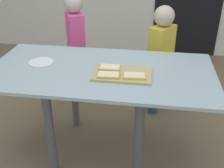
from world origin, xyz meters
TOP-DOWN VIEW (x-y plane):
  - ground_plane at (0.00, 0.00)m, footprint 16.00×16.00m
  - dining_table at (0.00, 0.00)m, footprint 1.58×0.80m
  - cutting_board at (0.16, -0.06)m, footprint 0.39×0.25m
  - pizza_slice_far_left at (0.07, -0.01)m, footprint 0.15×0.09m
  - pizza_slice_near_left at (0.08, -0.12)m, footprint 0.15×0.10m
  - pizza_slice_near_right at (0.25, -0.11)m, footprint 0.15×0.10m
  - plate_white_left at (-0.45, 0.04)m, footprint 0.18×0.18m
  - child_left at (-0.40, 0.78)m, footprint 0.23×0.28m
  - child_right at (0.43, 0.67)m, footprint 0.25×0.28m

SIDE VIEW (x-z plane):
  - ground_plane at x=0.00m, z-range 0.00..0.00m
  - child_right at x=0.43m, z-range 0.09..1.13m
  - child_left at x=-0.40m, z-range 0.08..1.16m
  - dining_table at x=0.00m, z-range 0.26..0.99m
  - plate_white_left at x=-0.45m, z-range 0.73..0.74m
  - cutting_board at x=0.16m, z-range 0.73..0.75m
  - pizza_slice_far_left at x=0.07m, z-range 0.75..0.77m
  - pizza_slice_near_left at x=0.08m, z-range 0.75..0.77m
  - pizza_slice_near_right at x=0.25m, z-range 0.75..0.77m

